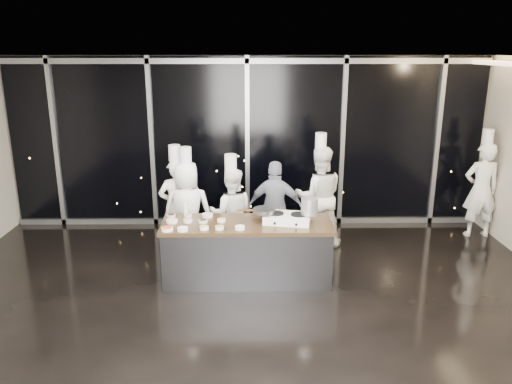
% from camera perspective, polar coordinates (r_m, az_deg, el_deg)
% --- Properties ---
extents(ground, '(9.00, 9.00, 0.00)m').
position_cam_1_polar(ground, '(6.77, -1.01, -13.29)').
color(ground, black).
rests_on(ground, ground).
extents(room_shell, '(9.02, 7.02, 3.21)m').
position_cam_1_polar(room_shell, '(6.00, 0.57, 5.74)').
color(room_shell, '#BCB2A0').
rests_on(room_shell, ground).
extents(window_wall, '(8.90, 0.11, 3.20)m').
position_cam_1_polar(window_wall, '(9.49, -0.99, 5.65)').
color(window_wall, black).
rests_on(window_wall, ground).
extents(demo_counter, '(2.46, 0.86, 0.90)m').
position_cam_1_polar(demo_counter, '(7.38, -1.01, -6.78)').
color(demo_counter, '#393A3F').
rests_on(demo_counter, ground).
extents(stove, '(0.72, 0.52, 0.14)m').
position_cam_1_polar(stove, '(7.22, 3.58, -3.00)').
color(stove, white).
rests_on(stove, demo_counter).
extents(frying_pan, '(0.59, 0.38, 0.05)m').
position_cam_1_polar(frying_pan, '(7.21, 0.89, -2.12)').
color(frying_pan, slate).
rests_on(frying_pan, stove).
extents(stock_pot, '(0.28, 0.28, 0.24)m').
position_cam_1_polar(stock_pot, '(7.15, 6.12, -1.60)').
color(stock_pot, '#B3B3B6').
rests_on(stock_pot, stove).
extents(prep_bowls, '(1.17, 0.74, 0.05)m').
position_cam_1_polar(prep_bowls, '(7.20, -6.99, -3.48)').
color(prep_bowls, white).
rests_on(prep_bowls, demo_counter).
extents(squeeze_bottle, '(0.06, 0.06, 0.21)m').
position_cam_1_polar(squeeze_bottle, '(7.57, -8.06, -1.93)').
color(squeeze_bottle, white).
rests_on(squeeze_bottle, demo_counter).
extents(chef_far_left, '(0.68, 0.56, 1.84)m').
position_cam_1_polar(chef_far_left, '(8.31, -9.02, -1.55)').
color(chef_far_left, white).
rests_on(chef_far_left, ground).
extents(chef_left, '(0.80, 0.53, 1.85)m').
position_cam_1_polar(chef_left, '(8.08, -7.83, -2.07)').
color(chef_left, white).
rests_on(chef_left, ground).
extents(chef_center, '(0.73, 0.57, 1.73)m').
position_cam_1_polar(chef_center, '(8.08, -2.83, -2.39)').
color(chef_center, white).
rests_on(chef_center, ground).
extents(guest, '(0.97, 0.54, 1.57)m').
position_cam_1_polar(guest, '(8.25, 2.26, -1.81)').
color(guest, '#151B39').
rests_on(guest, ground).
extents(chef_right, '(0.88, 0.70, 1.98)m').
position_cam_1_polar(chef_right, '(8.63, 7.19, -0.45)').
color(chef_right, white).
rests_on(chef_right, ground).
extents(chef_side, '(0.65, 0.44, 1.97)m').
position_cam_1_polar(chef_side, '(9.82, 24.33, 0.32)').
color(chef_side, white).
rests_on(chef_side, ground).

